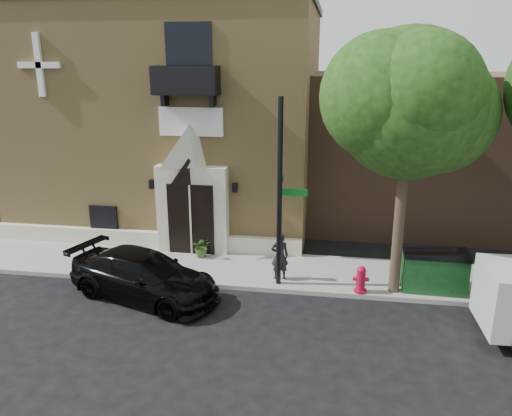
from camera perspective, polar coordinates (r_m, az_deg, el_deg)
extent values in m
plane|color=black|center=(16.22, -6.28, -9.06)|extent=(120.00, 120.00, 0.00)
cube|color=gray|center=(17.30, -1.77, -6.97)|extent=(42.00, 3.00, 0.15)
cube|color=tan|center=(23.28, -8.68, 10.32)|extent=(12.00, 10.00, 9.00)
cube|color=black|center=(23.23, -9.22, 21.79)|extent=(12.20, 10.20, 0.30)
cube|color=silver|center=(19.47, -12.67, -3.43)|extent=(12.00, 0.30, 0.60)
cube|color=silver|center=(18.31, -7.24, -0.15)|extent=(2.60, 0.55, 3.20)
pyramid|color=silver|center=(17.78, -7.52, 7.11)|extent=(2.60, 0.55, 1.50)
cube|color=black|center=(18.14, -7.46, -1.32)|extent=(1.70, 0.06, 2.60)
cube|color=silver|center=(18.10, -7.49, -1.36)|extent=(0.06, 0.04, 2.60)
cube|color=white|center=(17.84, -7.44, 9.75)|extent=(2.30, 0.10, 1.00)
cube|color=black|center=(17.38, -7.94, 12.86)|extent=(2.20, 0.90, 0.10)
cube|color=black|center=(16.94, -8.43, 14.27)|extent=(2.20, 0.06, 0.90)
cube|color=black|center=(17.69, -11.36, 14.23)|extent=(0.06, 0.90, 0.90)
cube|color=black|center=(17.08, -4.52, 14.41)|extent=(0.06, 0.90, 0.90)
cube|color=black|center=(17.74, -7.69, 16.83)|extent=(1.60, 0.08, 2.20)
cube|color=white|center=(19.96, -23.55, 14.75)|extent=(0.22, 0.14, 2.20)
cube|color=white|center=(19.96, -23.55, 14.75)|extent=(1.60, 0.14, 0.22)
cube|color=black|center=(19.95, -17.00, -1.16)|extent=(1.10, 0.10, 1.00)
cube|color=orange|center=(19.97, -16.97, -1.13)|extent=(0.85, 0.06, 0.75)
cube|color=black|center=(18.69, -11.80, 2.68)|extent=(0.18, 0.18, 0.32)
cube|color=black|center=(17.84, -2.43, 2.35)|extent=(0.18, 0.18, 0.32)
cylinder|color=#38281C|center=(15.40, 16.01, -2.02)|extent=(0.32, 0.32, 4.20)
sphere|color=#18370F|center=(14.69, 17.14, 11.29)|extent=(4.20, 4.20, 4.20)
sphere|color=#18370F|center=(15.14, 19.93, 10.03)|extent=(3.36, 3.36, 3.36)
sphere|color=#18370F|center=(14.39, 14.49, 12.20)|extent=(3.57, 3.57, 3.57)
sphere|color=#18370F|center=(14.00, 18.48, 12.58)|extent=(3.15, 3.15, 3.15)
imported|color=black|center=(15.63, -12.68, -7.55)|extent=(5.26, 3.42, 1.42)
cylinder|color=black|center=(15.67, 26.30, -10.31)|extent=(0.74, 0.25, 0.73)
cylinder|color=black|center=(15.08, 2.70, 1.51)|extent=(0.16, 0.16, 5.85)
cube|color=#0A5B19|center=(15.02, 4.37, 1.79)|extent=(0.83, 0.05, 0.21)
cube|color=#0A5B19|center=(15.42, 2.92, 3.15)|extent=(0.05, 0.83, 0.21)
cylinder|color=#A30C2A|center=(15.84, 11.81, -9.22)|extent=(0.39, 0.39, 0.09)
cylinder|color=#A30C2A|center=(15.70, 11.89, -8.11)|extent=(0.28, 0.28, 0.59)
sphere|color=#A30C2A|center=(15.56, 11.96, -7.01)|extent=(0.28, 0.28, 0.28)
cylinder|color=#A30C2A|center=(15.68, 11.90, -7.95)|extent=(0.48, 0.13, 0.13)
cube|color=#0F3815|center=(16.42, 19.65, -6.88)|extent=(1.90, 1.08, 1.15)
cube|color=black|center=(16.19, 19.87, -4.85)|extent=(1.95, 1.14, 0.12)
imported|color=#355823|center=(18.07, -6.20, -4.45)|extent=(0.73, 0.65, 0.76)
imported|color=black|center=(16.12, 2.73, -5.50)|extent=(0.63, 0.48, 1.57)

